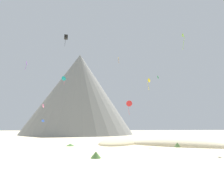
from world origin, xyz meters
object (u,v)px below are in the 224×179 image
object	(u,v)px
kite_gold_high	(119,59)
kite_teal_mid	(64,78)
kite_black_high	(66,37)
kite_green_mid	(158,77)
kite_violet_high	(26,64)
bush_low_patch	(96,155)
kite_pink_low	(43,106)
kite_lime_high	(183,38)
bush_far_right	(70,145)
kite_blue_low	(43,121)
kite_yellow_mid	(149,81)
kite_red_low	(129,104)
bush_mid_center	(177,145)
rock_massif	(80,95)

from	to	relation	value
kite_gold_high	kite_teal_mid	size ratio (longest dim) A/B	0.89
kite_teal_mid	kite_black_high	distance (m)	16.32
kite_teal_mid	kite_green_mid	world-z (taller)	kite_green_mid
kite_gold_high	kite_teal_mid	world-z (taller)	kite_gold_high
kite_teal_mid	kite_violet_high	size ratio (longest dim) A/B	1.04
bush_low_patch	kite_pink_low	size ratio (longest dim) A/B	0.96
kite_teal_mid	kite_lime_high	bearing A→B (deg)	-61.16
bush_far_right	kite_blue_low	xyz separation A→B (m)	(-9.87, 14.27, 6.01)
bush_low_patch	kite_yellow_mid	xyz separation A→B (m)	(16.45, 25.66, 17.66)
kite_red_low	kite_teal_mid	bearing A→B (deg)	20.33
bush_far_right	kite_red_low	distance (m)	31.16
bush_low_patch	kite_lime_high	world-z (taller)	kite_lime_high
kite_blue_low	bush_mid_center	bearing A→B (deg)	44.85
bush_far_right	kite_gold_high	world-z (taller)	kite_gold_high
kite_black_high	kite_yellow_mid	size ratio (longest dim) A/B	0.97
bush_far_right	kite_yellow_mid	size ratio (longest dim) A/B	0.55
bush_mid_center	bush_low_patch	distance (m)	23.07
rock_massif	kite_black_high	distance (m)	63.51
bush_far_right	kite_green_mid	size ratio (longest dim) A/B	1.47
kite_red_low	kite_black_high	bearing A→B (deg)	50.24
kite_pink_low	kite_black_high	size ratio (longest dim) A/B	0.46
kite_blue_low	kite_violet_high	size ratio (longest dim) A/B	0.30
kite_yellow_mid	kite_teal_mid	bearing A→B (deg)	-134.88
kite_black_high	kite_yellow_mid	bearing A→B (deg)	167.68
rock_massif	kite_yellow_mid	world-z (taller)	rock_massif
kite_black_high	kite_lime_high	world-z (taller)	kite_black_high
kite_blue_low	kite_green_mid	world-z (taller)	kite_green_mid
bush_far_right	kite_lime_high	distance (m)	44.14
bush_low_patch	kite_green_mid	xyz separation A→B (m)	(25.81, 42.83, 23.32)
kite_green_mid	bush_mid_center	bearing A→B (deg)	174.37
bush_mid_center	kite_lime_high	world-z (taller)	kite_lime_high
bush_mid_center	kite_black_high	xyz separation A→B (m)	(-27.51, 13.78, 31.04)
kite_pink_low	kite_green_mid	distance (m)	51.59
kite_gold_high	kite_pink_low	distance (m)	39.88
bush_low_patch	kite_pink_low	bearing A→B (deg)	109.92
kite_gold_high	kite_violet_high	distance (m)	39.08
kite_violet_high	kite_lime_high	xyz separation A→B (m)	(50.17, -17.91, 4.23)
kite_gold_high	kite_black_high	size ratio (longest dim) A/B	0.81
kite_red_low	kite_pink_low	xyz separation A→B (m)	(-35.12, 19.69, 0.80)
bush_far_right	rock_massif	world-z (taller)	rock_massif
bush_mid_center	kite_black_high	bearing A→B (deg)	153.40
kite_lime_high	kite_yellow_mid	bearing A→B (deg)	162.65
bush_low_patch	kite_red_low	size ratio (longest dim) A/B	0.31
bush_low_patch	kite_black_high	xyz separation A→B (m)	(-8.74, 27.19, 31.09)
bush_low_patch	kite_green_mid	bearing A→B (deg)	58.92
kite_gold_high	kite_pink_low	xyz separation A→B (m)	(-33.35, 5.85, -21.08)
kite_teal_mid	bush_far_right	bearing A→B (deg)	-111.56
bush_mid_center	kite_red_low	world-z (taller)	kite_red_low
kite_yellow_mid	kite_gold_high	bearing A→B (deg)	172.79
bush_far_right	kite_red_low	xyz separation A→B (m)	(18.83, 21.45, 12.49)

